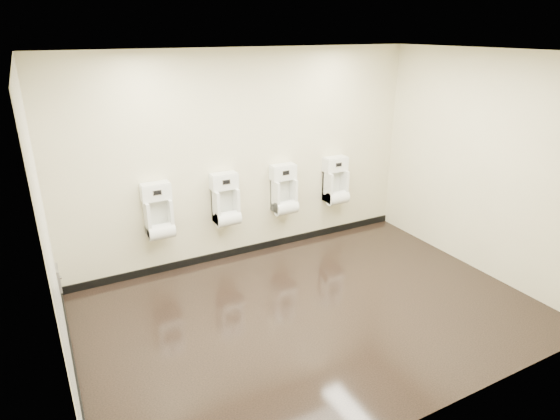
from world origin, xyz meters
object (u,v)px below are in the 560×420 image
(access_panel, at_px, (59,278))
(urinal_2, at_px, (284,193))
(urinal_1, at_px, (226,203))
(urinal_3, at_px, (336,184))
(urinal_0, at_px, (159,215))

(access_panel, xyz_separation_m, urinal_2, (3.00, 0.43, 0.35))
(urinal_1, xyz_separation_m, urinal_2, (0.88, 0.00, 0.00))
(urinal_2, bearing_deg, urinal_3, 0.00)
(urinal_2, bearing_deg, urinal_0, 180.00)
(urinal_3, bearing_deg, access_panel, -173.70)
(urinal_1, distance_m, urinal_2, 0.88)
(access_panel, bearing_deg, urinal_2, 8.12)
(access_panel, distance_m, urinal_0, 1.34)
(urinal_1, relative_size, urinal_3, 1.00)
(urinal_0, xyz_separation_m, urinal_1, (0.89, 0.00, 0.00))
(urinal_2, height_order, urinal_3, same)
(urinal_1, height_order, urinal_2, same)
(urinal_3, bearing_deg, urinal_2, 180.00)
(urinal_1, bearing_deg, urinal_0, 180.00)
(access_panel, bearing_deg, urinal_3, 6.30)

